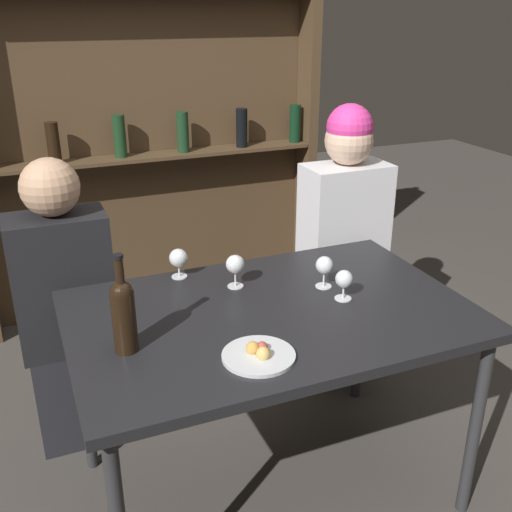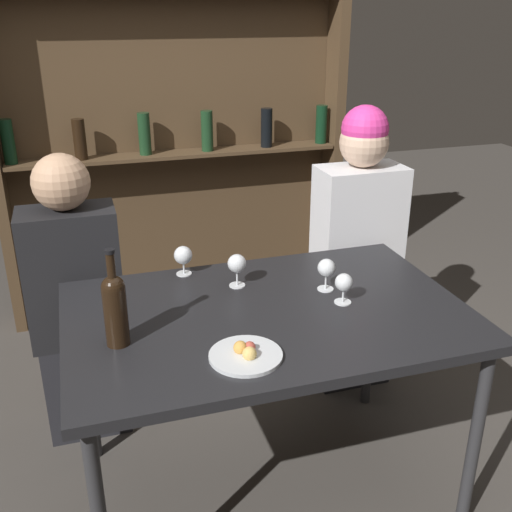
{
  "view_description": "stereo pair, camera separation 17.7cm",
  "coord_description": "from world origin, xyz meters",
  "px_view_note": "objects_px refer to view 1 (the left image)",
  "views": [
    {
      "loc": [
        -0.74,
        -1.66,
        1.74
      ],
      "look_at": [
        0.0,
        0.13,
        0.93
      ],
      "focal_mm": 42.0,
      "sensor_mm": 36.0,
      "label": 1
    },
    {
      "loc": [
        -0.57,
        -1.72,
        1.74
      ],
      "look_at": [
        0.0,
        0.13,
        0.93
      ],
      "focal_mm": 42.0,
      "sensor_mm": 36.0,
      "label": 2
    }
  ],
  "objects_px": {
    "wine_bottle": "(123,312)",
    "wine_glass_1": "(324,266)",
    "wine_glass_2": "(178,259)",
    "food_plate_0": "(259,354)",
    "seated_person_left": "(68,315)",
    "wine_glass_3": "(344,280)",
    "seated_person_right": "(342,251)",
    "wine_glass_0": "(235,265)"
  },
  "relations": [
    {
      "from": "wine_bottle",
      "to": "wine_glass_2",
      "type": "xyz_separation_m",
      "value": [
        0.29,
        0.45,
        -0.05
      ]
    },
    {
      "from": "wine_glass_2",
      "to": "seated_person_right",
      "type": "height_order",
      "value": "seated_person_right"
    },
    {
      "from": "wine_glass_3",
      "to": "seated_person_right",
      "type": "height_order",
      "value": "seated_person_right"
    },
    {
      "from": "seated_person_left",
      "to": "wine_glass_3",
      "type": "bearing_deg",
      "value": -34.23
    },
    {
      "from": "wine_bottle",
      "to": "food_plate_0",
      "type": "xyz_separation_m",
      "value": [
        0.35,
        -0.19,
        -0.12
      ]
    },
    {
      "from": "seated_person_left",
      "to": "wine_glass_1",
      "type": "bearing_deg",
      "value": -29.37
    },
    {
      "from": "wine_glass_2",
      "to": "food_plate_0",
      "type": "bearing_deg",
      "value": -84.49
    },
    {
      "from": "wine_glass_2",
      "to": "seated_person_right",
      "type": "relative_size",
      "value": 0.09
    },
    {
      "from": "wine_glass_0",
      "to": "wine_glass_1",
      "type": "height_order",
      "value": "wine_glass_0"
    },
    {
      "from": "wine_glass_1",
      "to": "wine_glass_0",
      "type": "bearing_deg",
      "value": 157.33
    },
    {
      "from": "wine_glass_2",
      "to": "wine_bottle",
      "type": "bearing_deg",
      "value": -122.92
    },
    {
      "from": "wine_bottle",
      "to": "wine_glass_3",
      "type": "distance_m",
      "value": 0.78
    },
    {
      "from": "wine_bottle",
      "to": "food_plate_0",
      "type": "height_order",
      "value": "wine_bottle"
    },
    {
      "from": "food_plate_0",
      "to": "seated_person_right",
      "type": "relative_size",
      "value": 0.16
    },
    {
      "from": "wine_bottle",
      "to": "wine_glass_1",
      "type": "distance_m",
      "value": 0.78
    },
    {
      "from": "wine_bottle",
      "to": "seated_person_right",
      "type": "bearing_deg",
      "value": 30.12
    },
    {
      "from": "wine_bottle",
      "to": "wine_glass_2",
      "type": "height_order",
      "value": "wine_bottle"
    },
    {
      "from": "wine_bottle",
      "to": "wine_glass_3",
      "type": "xyz_separation_m",
      "value": [
        0.78,
        0.05,
        -0.06
      ]
    },
    {
      "from": "wine_glass_0",
      "to": "wine_glass_2",
      "type": "xyz_separation_m",
      "value": [
        -0.17,
        0.16,
        -0.01
      ]
    },
    {
      "from": "wine_glass_1",
      "to": "seated_person_right",
      "type": "distance_m",
      "value": 0.65
    },
    {
      "from": "wine_glass_2",
      "to": "seated_person_right",
      "type": "distance_m",
      "value": 0.89
    },
    {
      "from": "wine_glass_1",
      "to": "wine_glass_3",
      "type": "height_order",
      "value": "wine_glass_1"
    },
    {
      "from": "wine_glass_1",
      "to": "seated_person_right",
      "type": "relative_size",
      "value": 0.09
    },
    {
      "from": "wine_bottle",
      "to": "food_plate_0",
      "type": "relative_size",
      "value": 1.42
    },
    {
      "from": "wine_glass_0",
      "to": "wine_glass_1",
      "type": "distance_m",
      "value": 0.33
    },
    {
      "from": "food_plate_0",
      "to": "wine_glass_3",
      "type": "bearing_deg",
      "value": 29.24
    },
    {
      "from": "wine_bottle",
      "to": "wine_glass_2",
      "type": "bearing_deg",
      "value": 57.08
    },
    {
      "from": "wine_glass_1",
      "to": "seated_person_right",
      "type": "height_order",
      "value": "seated_person_right"
    },
    {
      "from": "wine_glass_3",
      "to": "seated_person_left",
      "type": "height_order",
      "value": "seated_person_left"
    },
    {
      "from": "wine_bottle",
      "to": "food_plate_0",
      "type": "distance_m",
      "value": 0.42
    },
    {
      "from": "wine_glass_2",
      "to": "seated_person_left",
      "type": "relative_size",
      "value": 0.09
    },
    {
      "from": "wine_glass_0",
      "to": "food_plate_0",
      "type": "xyz_separation_m",
      "value": [
        -0.11,
        -0.48,
        -0.08
      ]
    },
    {
      "from": "wine_bottle",
      "to": "food_plate_0",
      "type": "bearing_deg",
      "value": -28.45
    },
    {
      "from": "wine_glass_2",
      "to": "seated_person_left",
      "type": "distance_m",
      "value": 0.53
    },
    {
      "from": "wine_bottle",
      "to": "wine_glass_1",
      "type": "height_order",
      "value": "wine_bottle"
    },
    {
      "from": "wine_glass_1",
      "to": "food_plate_0",
      "type": "relative_size",
      "value": 0.55
    },
    {
      "from": "wine_glass_2",
      "to": "food_plate_0",
      "type": "distance_m",
      "value": 0.65
    },
    {
      "from": "wine_glass_0",
      "to": "seated_person_right",
      "type": "height_order",
      "value": "seated_person_right"
    },
    {
      "from": "wine_glass_0",
      "to": "wine_glass_3",
      "type": "height_order",
      "value": "wine_glass_0"
    },
    {
      "from": "wine_glass_1",
      "to": "wine_glass_3",
      "type": "bearing_deg",
      "value": -82.05
    },
    {
      "from": "wine_glass_0",
      "to": "seated_person_right",
      "type": "relative_size",
      "value": 0.09
    },
    {
      "from": "food_plate_0",
      "to": "wine_glass_2",
      "type": "bearing_deg",
      "value": 95.51
    }
  ]
}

